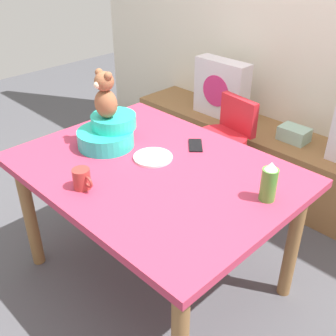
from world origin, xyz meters
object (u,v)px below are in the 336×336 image
cell_phone (195,145)px  teddy_bear (105,96)px  highchair (223,140)px  infant_seat_teal (108,132)px  ketchup_bottle (269,182)px  pillow_floral_left (221,89)px  dinner_plate_near (153,157)px  coffee_mug (82,179)px  dining_table (154,183)px  book_stack (294,134)px

cell_phone → teddy_bear: bearing=178.9°
highchair → infant_seat_teal: 0.89m
infant_seat_teal → ketchup_bottle: (0.89, 0.17, 0.02)m
cell_phone → infant_seat_teal: bearing=178.9°
pillow_floral_left → dinner_plate_near: size_ratio=2.20×
infant_seat_teal → teddy_bear: bearing=-90.0°
highchair → dinner_plate_near: (0.14, -0.77, 0.22)m
coffee_mug → dinner_plate_near: 0.41m
teddy_bear → cell_phone: teddy_bear is taller
highchair → dining_table: bearing=-76.1°
infant_seat_teal → coffee_mug: bearing=-53.7°
coffee_mug → teddy_bear: bearing=126.3°
book_stack → dining_table: (-0.08, -1.26, 0.14)m
pillow_floral_left → infant_seat_teal: size_ratio=1.33×
ketchup_bottle → cell_phone: size_ratio=1.28×
ketchup_bottle → dining_table: bearing=-163.8°
book_stack → coffee_mug: bearing=-95.9°
dinner_plate_near → infant_seat_teal: bearing=-167.2°
infant_seat_teal → teddy_bear: 0.21m
pillow_floral_left → book_stack: bearing=1.9°
dining_table → dinner_plate_near: 0.13m
teddy_bear → coffee_mug: size_ratio=2.08×
pillow_floral_left → ketchup_bottle: bearing=-44.3°
book_stack → ketchup_bottle: ketchup_bottle is taller
dinner_plate_near → cell_phone: (0.06, 0.25, -0.00)m
book_stack → cell_phone: bearing=-94.9°
teddy_bear → dinner_plate_near: 0.39m
pillow_floral_left → book_stack: size_ratio=2.20×
ketchup_bottle → dinner_plate_near: bearing=-170.4°
pillow_floral_left → highchair: bearing=-49.1°
book_stack → cell_phone: (-0.08, -0.95, 0.23)m
pillow_floral_left → infant_seat_teal: same height
book_stack → coffee_mug: (-0.17, -1.61, 0.28)m
pillow_floral_left → coffee_mug: 1.67m
pillow_floral_left → dinner_plate_near: 1.29m
infant_seat_teal → ketchup_bottle: bearing=10.6°
pillow_floral_left → infant_seat_teal: 1.27m
pillow_floral_left → coffee_mug: size_ratio=3.67×
book_stack → coffee_mug: coffee_mug is taller
infant_seat_teal → ketchup_bottle: 0.90m
dining_table → dinner_plate_near: size_ratio=6.79×
teddy_bear → book_stack: bearing=71.7°
dining_table → ketchup_bottle: (0.55, 0.16, 0.18)m
ketchup_bottle → dinner_plate_near: ketchup_bottle is taller
infant_seat_teal → dinner_plate_near: 0.29m
pillow_floral_left → dining_table: bearing=-65.6°
pillow_floral_left → coffee_mug: pillow_floral_left is taller
pillow_floral_left → teddy_bear: (0.22, -1.25, 0.34)m
ketchup_bottle → cell_phone: 0.58m
ketchup_bottle → coffee_mug: ketchup_bottle is taller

